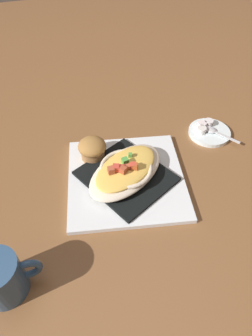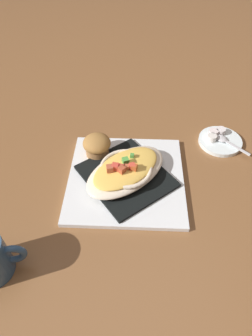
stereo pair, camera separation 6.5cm
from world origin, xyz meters
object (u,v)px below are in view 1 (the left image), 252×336
at_px(creamer_saucer, 209,132).
at_px(spoon, 212,131).
at_px(creamer_cup_2, 202,130).
at_px(muffin, 92,149).
at_px(creamer_cup_0, 209,123).
at_px(gratin_dish, 126,170).
at_px(creamer_cup_1, 202,125).
at_px(coffee_mug, 2,279).
at_px(square_plate, 126,178).

xyz_separation_m(creamer_saucer, spoon, (0.00, -0.01, 0.01)).
bearing_deg(creamer_cup_2, creamer_saucer, -4.68).
height_order(muffin, creamer_cup_0, muffin).
relative_size(gratin_dish, creamer_cup_2, 9.77).
xyz_separation_m(spoon, creamer_cup_0, (0.00, 0.03, 0.00)).
xyz_separation_m(spoon, creamer_cup_2, (-0.03, 0.01, 0.00)).
distance_m(muffin, creamer_cup_0, 0.33).
relative_size(creamer_cup_1, creamer_cup_2, 1.00).
bearing_deg(coffee_mug, square_plate, 32.55).
xyz_separation_m(muffin, creamer_cup_2, (0.29, 0.00, -0.02)).
bearing_deg(coffee_mug, creamer_cup_1, 28.33).
bearing_deg(creamer_cup_0, coffee_mug, -152.38).
relative_size(square_plate, spoon, 2.82).
height_order(creamer_saucer, creamer_cup_1, creamer_cup_1).
distance_m(square_plate, creamer_cup_1, 0.27).
xyz_separation_m(square_plate, creamer_cup_1, (0.25, 0.11, 0.01)).
xyz_separation_m(square_plate, creamer_cup_2, (0.24, 0.09, 0.01)).
bearing_deg(gratin_dish, creamer_cup_1, 23.33).
xyz_separation_m(creamer_cup_0, creamer_cup_2, (-0.03, -0.02, 0.00)).
height_order(square_plate, muffin, muffin).
bearing_deg(creamer_cup_1, creamer_saucer, -56.25).
bearing_deg(creamer_cup_2, coffee_mug, -152.79).
relative_size(gratin_dish, spoon, 2.52).
distance_m(gratin_dish, creamer_cup_2, 0.25).
height_order(square_plate, spoon, spoon).
bearing_deg(gratin_dish, creamer_cup_0, 22.21).
height_order(coffee_mug, creamer_cup_1, coffee_mug).
relative_size(gratin_dish, creamer_cup_1, 9.77).
height_order(gratin_dish, creamer_cup_2, gratin_dish).
bearing_deg(spoon, gratin_dish, -163.02).
bearing_deg(square_plate, muffin, 123.41).
distance_m(coffee_mug, creamer_cup_2, 0.57).
height_order(gratin_dish, muffin, muffin).
height_order(coffee_mug, creamer_cup_0, coffee_mug).
xyz_separation_m(creamer_saucer, creamer_cup_1, (-0.01, 0.02, 0.01)).
distance_m(spoon, creamer_cup_1, 0.03).
xyz_separation_m(gratin_dish, creamer_saucer, (0.26, 0.09, -0.03)).
xyz_separation_m(gratin_dish, creamer_cup_0, (0.27, 0.11, -0.02)).
xyz_separation_m(gratin_dish, creamer_cup_1, (0.25, 0.11, -0.02)).
xyz_separation_m(creamer_saucer, creamer_cup_2, (-0.02, 0.00, 0.01)).
relative_size(muffin, creamer_cup_1, 2.77).
bearing_deg(creamer_cup_1, creamer_cup_2, -120.46).
height_order(muffin, coffee_mug, coffee_mug).
bearing_deg(creamer_cup_2, gratin_dish, -159.56).
bearing_deg(gratin_dish, creamer_cup_2, 20.44).
distance_m(gratin_dish, muffin, 0.10).
relative_size(muffin, creamer_cup_0, 2.77).
height_order(creamer_cup_0, creamer_cup_2, same).
bearing_deg(gratin_dish, spoon, 16.98).
height_order(square_plate, creamer_cup_2, creamer_cup_2).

